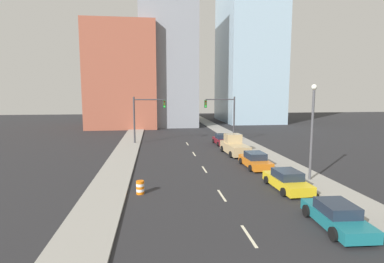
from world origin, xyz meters
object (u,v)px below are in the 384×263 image
object	(u,v)px
sedan_orange	(255,160)
pickup_truck_tan	(234,146)
sedan_maroon	(222,140)
street_lamp	(312,125)
sedan_teal	(336,216)
sedan_yellow	(287,181)
traffic_signal_left	(143,113)
traffic_signal_right	(226,113)
traffic_barrel	(140,187)

from	to	relation	value
sedan_orange	pickup_truck_tan	xyz separation A→B (m)	(-0.27, 6.51, 0.26)
sedan_maroon	street_lamp	bearing A→B (deg)	-82.29
pickup_truck_tan	sedan_maroon	distance (m)	6.65
sedan_teal	sedan_maroon	bearing A→B (deg)	93.40
street_lamp	sedan_maroon	world-z (taller)	street_lamp
sedan_orange	sedan_yellow	bearing A→B (deg)	-89.74
street_lamp	pickup_truck_tan	distance (m)	12.49
pickup_truck_tan	sedan_teal	bearing A→B (deg)	-92.37
pickup_truck_tan	traffic_signal_left	bearing A→B (deg)	138.09
sedan_teal	traffic_signal_right	bearing A→B (deg)	91.35
sedan_teal	sedan_maroon	world-z (taller)	sedan_maroon
traffic_signal_right	sedan_teal	distance (m)	28.72
traffic_barrel	sedan_maroon	bearing A→B (deg)	62.03
traffic_signal_right	pickup_truck_tan	size ratio (longest dim) A/B	1.16
traffic_barrel	sedan_orange	size ratio (longest dim) A/B	0.20
street_lamp	pickup_truck_tan	xyz separation A→B (m)	(-3.12, 11.54, -3.62)
sedan_yellow	pickup_truck_tan	xyz separation A→B (m)	(-0.40, 13.24, 0.27)
street_lamp	sedan_teal	bearing A→B (deg)	-109.88
traffic_barrel	sedan_teal	world-z (taller)	sedan_teal
traffic_signal_left	sedan_teal	world-z (taller)	traffic_signal_left
sedan_maroon	sedan_yellow	bearing A→B (deg)	-90.86
street_lamp	sedan_yellow	world-z (taller)	street_lamp
sedan_teal	sedan_orange	world-z (taller)	sedan_orange
traffic_signal_right	traffic_barrel	size ratio (longest dim) A/B	6.97
sedan_yellow	sedan_orange	distance (m)	6.73
sedan_orange	traffic_signal_left	bearing A→B (deg)	125.24
traffic_barrel	pickup_truck_tan	xyz separation A→B (m)	(10.37, 12.96, 0.45)
sedan_yellow	sedan_maroon	distance (m)	19.89
sedan_teal	street_lamp	bearing A→B (deg)	73.25
traffic_barrel	sedan_teal	distance (m)	12.50
traffic_signal_right	street_lamp	xyz separation A→B (m)	(2.06, -20.34, 0.25)
sedan_yellow	traffic_signal_right	bearing A→B (deg)	86.61
pickup_truck_tan	traffic_signal_right	bearing A→B (deg)	80.29
sedan_yellow	traffic_barrel	bearing A→B (deg)	176.85
sedan_yellow	pickup_truck_tan	bearing A→B (deg)	90.03
sedan_maroon	traffic_barrel	bearing A→B (deg)	-119.84
traffic_signal_right	street_lamp	distance (m)	20.44
traffic_barrel	street_lamp	world-z (taller)	street_lamp
traffic_signal_left	sedan_maroon	distance (m)	11.68
sedan_teal	pickup_truck_tan	size ratio (longest dim) A/B	0.83
traffic_barrel	sedan_yellow	distance (m)	10.77
traffic_signal_left	pickup_truck_tan	world-z (taller)	traffic_signal_left
sedan_maroon	pickup_truck_tan	bearing A→B (deg)	-92.26
sedan_yellow	sedan_maroon	size ratio (longest dim) A/B	1.10
sedan_orange	street_lamp	bearing A→B (deg)	-61.34
sedan_teal	pickup_truck_tan	xyz separation A→B (m)	(-0.17, 19.68, 0.29)
sedan_orange	sedan_maroon	distance (m)	13.15
traffic_signal_right	sedan_maroon	size ratio (longest dim) A/B	1.51
sedan_teal	traffic_signal_left	bearing A→B (deg)	114.28
traffic_signal_left	sedan_yellow	distance (m)	25.01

